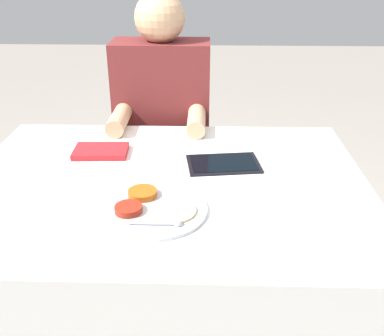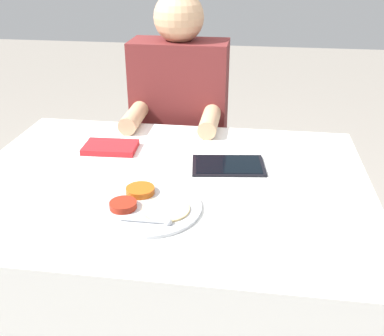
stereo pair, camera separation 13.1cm
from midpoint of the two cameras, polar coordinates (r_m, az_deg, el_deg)
dining_table at (r=1.59m, az=-0.50°, el=-13.78°), size 1.24×0.93×0.76m
thali_tray at (r=1.23m, az=-2.66°, el=-4.91°), size 0.29×0.29×0.03m
red_notebook at (r=1.59m, az=-8.00°, el=2.52°), size 0.19×0.13×0.02m
tablet_device at (r=1.47m, az=7.20°, el=0.27°), size 0.25×0.18×0.01m
person_diner at (r=2.02m, az=0.36°, el=2.61°), size 0.40×0.42×1.26m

